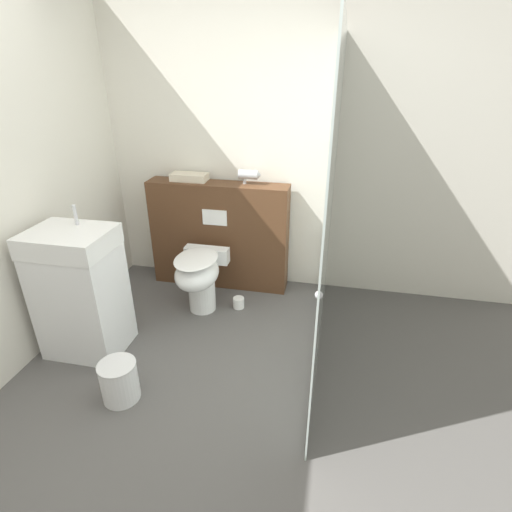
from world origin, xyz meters
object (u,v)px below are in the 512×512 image
at_px(sink_vanity, 81,292).
at_px(hair_drier, 249,175).
at_px(toilet, 199,276).
at_px(waste_bin, 119,381).

xyz_separation_m(sink_vanity, hair_drier, (0.96, 1.17, 0.59)).
bearing_deg(toilet, hair_drier, 60.41).
relative_size(hair_drier, waste_bin, 0.73).
height_order(toilet, waste_bin, toilet).
distance_m(hair_drier, waste_bin, 1.91).
bearing_deg(waste_bin, sink_vanity, 138.56).
xyz_separation_m(toilet, hair_drier, (0.31, 0.54, 0.72)).
bearing_deg(hair_drier, sink_vanity, -129.44).
distance_m(toilet, waste_bin, 1.08).
height_order(toilet, hair_drier, hair_drier).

